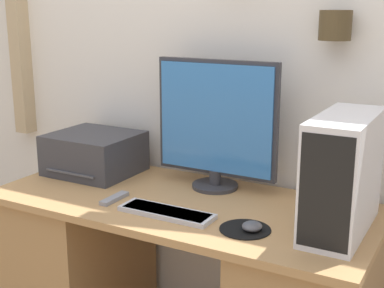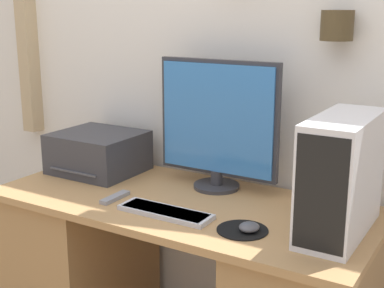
{
  "view_description": "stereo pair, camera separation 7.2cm",
  "coord_description": "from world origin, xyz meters",
  "views": [
    {
      "loc": [
        1.02,
        -1.41,
        1.48
      ],
      "look_at": [
        0.05,
        0.34,
        0.97
      ],
      "focal_mm": 50.0,
      "sensor_mm": 36.0,
      "label": 1
    },
    {
      "loc": [
        1.08,
        -1.37,
        1.48
      ],
      "look_at": [
        0.05,
        0.34,
        0.97
      ],
      "focal_mm": 50.0,
      "sensor_mm": 36.0,
      "label": 2
    }
  ],
  "objects": [
    {
      "name": "computer_tower",
      "position": [
        0.63,
        0.35,
        0.93
      ],
      "size": [
        0.18,
        0.45,
        0.41
      ],
      "color": "white",
      "rests_on": "desk"
    },
    {
      "name": "keyboard",
      "position": [
        0.03,
        0.18,
        0.74
      ],
      "size": [
        0.37,
        0.11,
        0.02
      ],
      "color": "silver",
      "rests_on": "desk"
    },
    {
      "name": "wall_back",
      "position": [
        0.0,
        0.74,
        1.37
      ],
      "size": [
        6.4,
        0.17,
        2.82
      ],
      "color": "white",
      "rests_on": "ground_plane"
    },
    {
      "name": "mouse",
      "position": [
        0.37,
        0.19,
        0.75
      ],
      "size": [
        0.07,
        0.08,
        0.03
      ],
      "color": "#4C4C51",
      "rests_on": "mousepad"
    },
    {
      "name": "remote_control",
      "position": [
        -0.23,
        0.21,
        0.74
      ],
      "size": [
        0.04,
        0.15,
        0.02
      ],
      "color": "gray",
      "rests_on": "desk"
    },
    {
      "name": "mousepad",
      "position": [
        0.34,
        0.19,
        0.73
      ],
      "size": [
        0.18,
        0.18,
        0.0
      ],
      "color": "black",
      "rests_on": "desk"
    },
    {
      "name": "printer",
      "position": [
        -0.54,
        0.47,
        0.82
      ],
      "size": [
        0.38,
        0.35,
        0.19
      ],
      "color": "#38383D",
      "rests_on": "desk"
    },
    {
      "name": "monitor",
      "position": [
        0.05,
        0.55,
        1.01
      ],
      "size": [
        0.54,
        0.2,
        0.55
      ],
      "color": "#333338",
      "rests_on": "desk"
    },
    {
      "name": "desk",
      "position": [
        0.0,
        0.34,
        0.38
      ],
      "size": [
        1.55,
        0.68,
        0.73
      ],
      "color": "tan",
      "rests_on": "ground_plane"
    }
  ]
}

